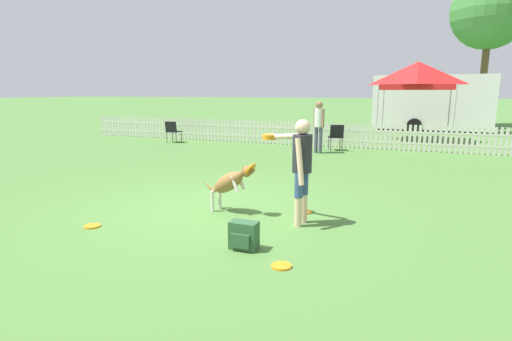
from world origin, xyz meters
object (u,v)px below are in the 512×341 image
backpack_on_grass (244,236)px  spectator_standing (319,122)px  folding_chair_blue_left (336,135)px  equipment_trailer (432,102)px  canopy_tent_main (418,76)px  frisbee_near_dog (92,226)px  folding_chair_center (173,130)px  frisbee_near_handler (305,212)px  leaping_dog (230,182)px  frisbee_midfield (281,266)px  handler_person (300,160)px  tree_left_grove (490,12)px

backpack_on_grass → spectator_standing: bearing=96.9°
folding_chair_blue_left → equipment_trailer: bearing=-131.5°
folding_chair_blue_left → canopy_tent_main: size_ratio=0.28×
frisbee_near_dog → folding_chair_blue_left: bearing=78.4°
folding_chair_center → equipment_trailer: bearing=-139.9°
frisbee_near_handler → frisbee_near_dog: size_ratio=1.00×
folding_chair_blue_left → equipment_trailer: size_ratio=0.14×
leaping_dog → folding_chair_center: size_ratio=1.27×
spectator_standing → frisbee_midfield: bearing=127.1°
canopy_tent_main → frisbee_midfield: bearing=-95.1°
frisbee_midfield → equipment_trailer: bearing=83.8°
handler_person → frisbee_near_handler: handler_person is taller
handler_person → folding_chair_center: (-7.07, 7.42, -0.47)m
frisbee_near_dog → tree_left_grove: 23.16m
handler_person → folding_chair_blue_left: 7.66m
leaping_dog → folding_chair_blue_left: size_ratio=1.19×
tree_left_grove → handler_person: bearing=-103.3°
frisbee_near_handler → folding_chair_blue_left: bearing=96.9°
spectator_standing → equipment_trailer: equipment_trailer is taller
folding_chair_center → spectator_standing: (5.74, -0.53, 0.50)m
backpack_on_grass → frisbee_near_handler: bearing=80.1°
handler_person → spectator_standing: size_ratio=0.94×
handler_person → folding_chair_blue_left: size_ratio=1.78×
leaping_dog → spectator_standing: 6.77m
leaping_dog → tree_left_grove: tree_left_grove is taller
spectator_standing → folding_chair_blue_left: bearing=-95.2°
handler_person → tree_left_grove: bearing=-6.0°
handler_person → frisbee_near_dog: size_ratio=6.75×
frisbee_near_dog → tree_left_grove: tree_left_grove is taller
frisbee_near_dog → spectator_standing: bearing=80.4°
frisbee_midfield → backpack_on_grass: bearing=151.8°
leaping_dog → folding_chair_blue_left: folding_chair_blue_left is taller
backpack_on_grass → equipment_trailer: bearing=81.7°
spectator_standing → tree_left_grove: size_ratio=0.20×
equipment_trailer → backpack_on_grass: bearing=-96.2°
folding_chair_center → tree_left_grove: size_ratio=0.10×
equipment_trailer → frisbee_near_handler: bearing=-96.0°
frisbee_near_handler → canopy_tent_main: bearing=82.4°
backpack_on_grass → canopy_tent_main: bearing=82.1°
backpack_on_grass → folding_chair_blue_left: size_ratio=0.40×
frisbee_near_dog → backpack_on_grass: size_ratio=0.65×
spectator_standing → equipment_trailer: bearing=-84.6°
equipment_trailer → tree_left_grove: 6.69m
equipment_trailer → tree_left_grove: tree_left_grove is taller
frisbee_midfield → folding_chair_center: (-7.31, 8.92, 0.47)m
handler_person → tree_left_grove: (4.69, 19.85, 5.10)m
frisbee_midfield → backpack_on_grass: 0.70m
spectator_standing → frisbee_near_handler: bearing=127.9°
tree_left_grove → canopy_tent_main: bearing=-111.5°
leaping_dog → frisbee_near_handler: size_ratio=4.52×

